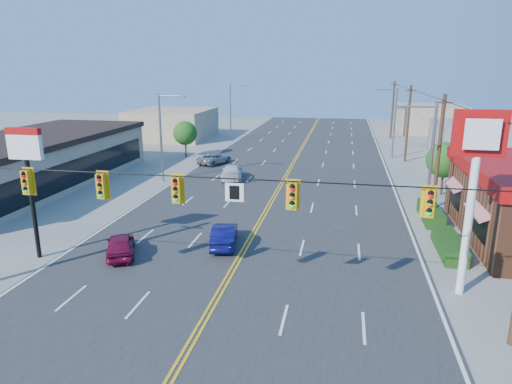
% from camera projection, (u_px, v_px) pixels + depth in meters
% --- Properties ---
extents(ground, '(160.00, 160.00, 0.00)m').
position_uv_depth(ground, '(209.00, 313.00, 19.59)').
color(ground, gray).
rests_on(ground, ground).
extents(road, '(20.00, 120.00, 0.06)m').
position_uv_depth(road, '(277.00, 192.00, 38.53)').
color(road, '#2D2D30').
rests_on(road, ground).
extents(signal_span, '(24.32, 0.34, 9.00)m').
position_uv_depth(signal_span, '(203.00, 204.00, 18.33)').
color(signal_span, '#47301E').
rests_on(signal_span, ground).
extents(kfc_pylon, '(2.20, 0.36, 8.50)m').
position_uv_depth(kfc_pylon, '(475.00, 167.00, 19.77)').
color(kfc_pylon, white).
rests_on(kfc_pylon, ground).
extents(strip_mall, '(10.40, 26.40, 4.40)m').
position_uv_depth(strip_mall, '(27.00, 161.00, 40.08)').
color(strip_mall, tan).
rests_on(strip_mall, ground).
extents(pizza_hut_sign, '(1.90, 0.30, 6.85)m').
position_uv_depth(pizza_hut_sign, '(28.00, 166.00, 24.04)').
color(pizza_hut_sign, black).
rests_on(pizza_hut_sign, ground).
extents(streetlight_se, '(2.55, 0.25, 8.00)m').
position_uv_depth(streetlight_se, '(428.00, 158.00, 29.69)').
color(streetlight_se, gray).
rests_on(streetlight_se, ground).
extents(streetlight_ne, '(2.55, 0.25, 8.00)m').
position_uv_depth(streetlight_ne, '(393.00, 119.00, 52.42)').
color(streetlight_ne, gray).
rests_on(streetlight_ne, ground).
extents(streetlight_sw, '(2.55, 0.25, 8.00)m').
position_uv_depth(streetlight_sw, '(163.00, 133.00, 41.22)').
color(streetlight_sw, gray).
rests_on(streetlight_sw, ground).
extents(streetlight_nw, '(2.55, 0.25, 8.00)m').
position_uv_depth(streetlight_nw, '(232.00, 109.00, 65.85)').
color(streetlight_nw, gray).
rests_on(streetlight_nw, ground).
extents(utility_pole_near, '(0.28, 0.28, 8.40)m').
position_uv_depth(utility_pole_near, '(439.00, 153.00, 33.30)').
color(utility_pole_near, '#47301E').
rests_on(utility_pole_near, ground).
extents(utility_pole_mid, '(0.28, 0.28, 8.40)m').
position_uv_depth(utility_pole_mid, '(408.00, 124.00, 50.35)').
color(utility_pole_mid, '#47301E').
rests_on(utility_pole_mid, ground).
extents(utility_pole_far, '(0.28, 0.28, 8.40)m').
position_uv_depth(utility_pole_far, '(392.00, 110.00, 67.40)').
color(utility_pole_far, '#47301E').
rests_on(utility_pole_far, ground).
extents(tree_kfc_rear, '(2.94, 2.94, 4.41)m').
position_uv_depth(tree_kfc_rear, '(445.00, 160.00, 37.18)').
color(tree_kfc_rear, '#47301E').
rests_on(tree_kfc_rear, ground).
extents(tree_west, '(2.80, 2.80, 4.20)m').
position_uv_depth(tree_west, '(185.00, 133.00, 53.45)').
color(tree_west, '#47301E').
rests_on(tree_west, ground).
extents(bld_east_mid, '(12.00, 10.00, 4.00)m').
position_uv_depth(bld_east_mid, '(490.00, 141.00, 52.92)').
color(bld_east_mid, gray).
rests_on(bld_east_mid, ground).
extents(bld_west_far, '(11.00, 12.00, 4.20)m').
position_uv_depth(bld_west_far, '(172.00, 124.00, 68.17)').
color(bld_west_far, tan).
rests_on(bld_west_far, ground).
extents(bld_east_far, '(10.00, 10.00, 4.40)m').
position_uv_depth(bld_east_far, '(430.00, 119.00, 74.26)').
color(bld_east_far, tan).
rests_on(bld_east_far, ground).
extents(car_magenta, '(2.89, 3.96, 1.25)m').
position_uv_depth(car_magenta, '(120.00, 246.00, 25.34)').
color(car_magenta, maroon).
rests_on(car_magenta, ground).
extents(car_blue, '(2.02, 4.08, 1.28)m').
position_uv_depth(car_blue, '(224.00, 236.00, 26.79)').
color(car_blue, '#0D0E4C').
rests_on(car_blue, ground).
extents(car_white, '(2.76, 5.00, 1.37)m').
position_uv_depth(car_white, '(232.00, 173.00, 42.83)').
color(car_white, silver).
rests_on(car_white, ground).
extents(car_silver, '(3.43, 4.77, 1.21)m').
position_uv_depth(car_silver, '(215.00, 159.00, 49.67)').
color(car_silver, '#9E9DA2').
rests_on(car_silver, ground).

